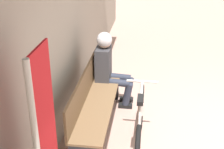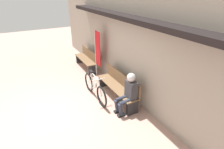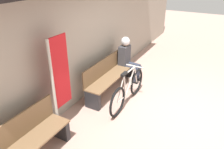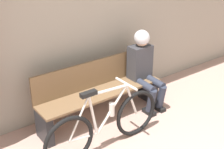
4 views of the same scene
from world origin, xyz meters
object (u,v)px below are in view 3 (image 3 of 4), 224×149
object	(u,v)px
park_bench_near	(110,75)
park_bench_far	(23,147)
banner_pole	(59,78)
bicycle	(128,90)
person_seated	(127,56)

from	to	relation	value
park_bench_near	park_bench_far	world-z (taller)	same
park_bench_near	park_bench_far	xyz separation A→B (m)	(-2.70, -0.00, -0.01)
park_bench_far	banner_pole	xyz separation A→B (m)	(1.01, 0.08, 0.69)
park_bench_near	banner_pole	size ratio (longest dim) A/B	1.04
bicycle	park_bench_far	size ratio (longest dim) A/B	1.02
bicycle	person_seated	xyz separation A→B (m)	(1.09, 0.54, 0.33)
park_bench_near	bicycle	distance (m)	0.74
person_seated	banner_pole	xyz separation A→B (m)	(-2.43, 0.18, 0.40)
bicycle	banner_pole	distance (m)	1.69
person_seated	park_bench_far	bearing A→B (deg)	178.30
park_bench_near	banner_pole	xyz separation A→B (m)	(-1.69, 0.08, 0.68)
park_bench_far	person_seated	bearing A→B (deg)	-1.70
park_bench_near	park_bench_far	bearing A→B (deg)	-179.92
park_bench_far	banner_pole	size ratio (longest dim) A/B	0.89
park_bench_far	banner_pole	world-z (taller)	banner_pole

